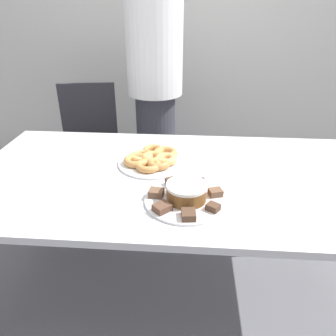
{
  "coord_description": "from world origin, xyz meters",
  "views": [
    {
      "loc": [
        0.09,
        -1.28,
        1.43
      ],
      "look_at": [
        -0.01,
        -0.06,
        0.79
      ],
      "focal_mm": 35.0,
      "sensor_mm": 36.0,
      "label": 1
    }
  ],
  "objects_px": {
    "person_standing": "(155,84)",
    "plate_cake": "(186,200)",
    "office_chair_left": "(89,154)",
    "frosted_cake": "(186,192)",
    "plate_donuts": "(153,162)"
  },
  "relations": [
    {
      "from": "person_standing",
      "to": "plate_cake",
      "type": "xyz_separation_m",
      "value": [
        0.24,
        -1.11,
        -0.19
      ]
    },
    {
      "from": "office_chair_left",
      "to": "frosted_cake",
      "type": "distance_m",
      "value": 1.3
    },
    {
      "from": "plate_cake",
      "to": "office_chair_left",
      "type": "bearing_deg",
      "value": 124.99
    },
    {
      "from": "frosted_cake",
      "to": "office_chair_left",
      "type": "bearing_deg",
      "value": 124.99
    },
    {
      "from": "office_chair_left",
      "to": "plate_donuts",
      "type": "height_order",
      "value": "office_chair_left"
    },
    {
      "from": "person_standing",
      "to": "office_chair_left",
      "type": "distance_m",
      "value": 0.69
    },
    {
      "from": "plate_donuts",
      "to": "person_standing",
      "type": "bearing_deg",
      "value": 95.5
    },
    {
      "from": "plate_cake",
      "to": "person_standing",
      "type": "bearing_deg",
      "value": 102.29
    },
    {
      "from": "office_chair_left",
      "to": "plate_cake",
      "type": "xyz_separation_m",
      "value": [
        0.72,
        -1.02,
        0.3
      ]
    },
    {
      "from": "person_standing",
      "to": "office_chair_left",
      "type": "bearing_deg",
      "value": -170.27
    },
    {
      "from": "frosted_cake",
      "to": "person_standing",
      "type": "bearing_deg",
      "value": 102.29
    },
    {
      "from": "person_standing",
      "to": "office_chair_left",
      "type": "xyz_separation_m",
      "value": [
        -0.48,
        -0.08,
        -0.49
      ]
    },
    {
      "from": "person_standing",
      "to": "plate_donuts",
      "type": "bearing_deg",
      "value": -84.5
    },
    {
      "from": "office_chair_left",
      "to": "frosted_cake",
      "type": "bearing_deg",
      "value": -62.67
    },
    {
      "from": "office_chair_left",
      "to": "person_standing",
      "type": "bearing_deg",
      "value": 2.07
    }
  ]
}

